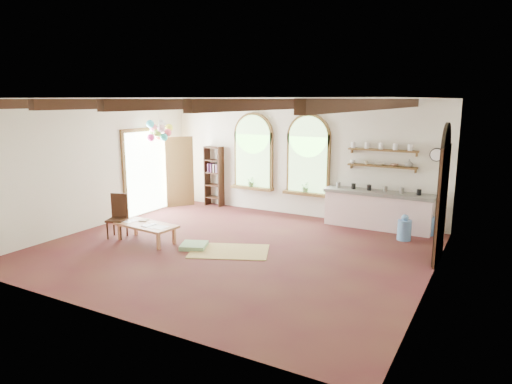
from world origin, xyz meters
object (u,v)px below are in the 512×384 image
Objects in this scene: coffee_table at (146,226)px; kitchen_counter at (378,210)px; side_chair at (118,225)px; balloon_cluster at (159,131)px.

kitchen_counter is at bearing 40.55° from coffee_table.
side_chair reaches higher than kitchen_counter.
kitchen_counter is 2.36× the size of balloon_cluster.
side_chair reaches higher than coffee_table.
balloon_cluster reaches higher than side_chair.
coffee_table is 1.34× the size of balloon_cluster.
kitchen_counter is at bearing 36.07° from side_chair.
side_chair is 0.90× the size of balloon_cluster.
coffee_table is at bearing 4.04° from side_chair.
coffee_table is 0.84m from side_chair.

